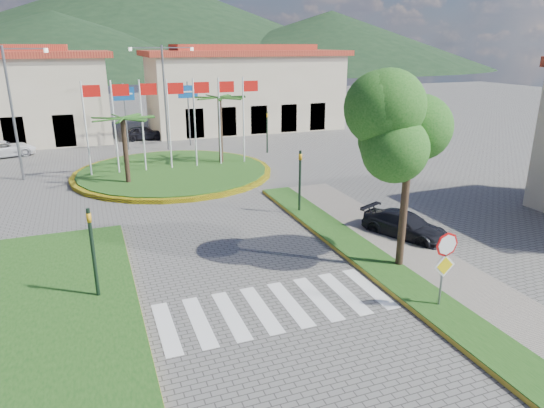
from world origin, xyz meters
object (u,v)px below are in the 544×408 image
object	(u,v)px
roundabout_island	(174,171)
white_van	(4,149)
deciduous_tree	(411,132)
stop_sign	(445,258)
car_dark_b	(248,125)
car_side_right	(405,225)
car_dark_a	(143,133)

from	to	relation	value
roundabout_island	white_van	world-z (taller)	roundabout_island
roundabout_island	deciduous_tree	world-z (taller)	deciduous_tree
stop_sign	car_dark_b	xyz separation A→B (m)	(4.83, 34.05, -1.18)
stop_sign	car_dark_b	distance (m)	34.42
deciduous_tree	car_side_right	xyz separation A→B (m)	(2.00, 2.46, -4.61)
white_van	car_dark_b	bearing A→B (deg)	-93.28
roundabout_island	car_dark_a	xyz separation A→B (m)	(-0.36, 12.89, 0.44)
white_van	car_dark_b	size ratio (longest dim) A/B	1.18
deciduous_tree	car_dark_b	bearing A→B (deg)	82.23
roundabout_island	car_dark_b	size ratio (longest dim) A/B	3.45
white_van	car_dark_b	xyz separation A→B (m)	(20.65, 4.37, 0.00)
roundabout_island	white_van	distance (m)	14.57
car_side_right	white_van	bearing A→B (deg)	103.14
roundabout_island	deciduous_tree	xyz separation A→B (m)	(5.50, -17.00, 5.00)
deciduous_tree	car_dark_a	distance (m)	30.80
stop_sign	white_van	size ratio (longest dim) A/B	0.61
stop_sign	car_dark_a	bearing A→B (deg)	99.06
deciduous_tree	stop_sign	bearing A→B (deg)	-101.18
roundabout_island	car_side_right	xyz separation A→B (m)	(7.50, -14.54, 0.39)
car_dark_a	car_side_right	distance (m)	28.54
stop_sign	car_dark_b	size ratio (longest dim) A/B	0.72
roundabout_island	car_dark_b	world-z (taller)	roundabout_island
white_van	car_dark_a	xyz separation A→B (m)	(10.56, 3.25, 0.01)
stop_sign	car_side_right	xyz separation A→B (m)	(2.60, 5.49, -1.23)
stop_sign	car_side_right	bearing A→B (deg)	64.67
car_dark_b	stop_sign	bearing A→B (deg)	-165.37
stop_sign	car_dark_b	world-z (taller)	stop_sign
white_van	car_dark_a	world-z (taller)	car_dark_a
roundabout_island	car_dark_b	bearing A→B (deg)	55.23
car_dark_b	white_van	bearing A→B (deg)	124.67
roundabout_island	car_side_right	size ratio (longest dim) A/B	3.26
roundabout_island	stop_sign	bearing A→B (deg)	-76.27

